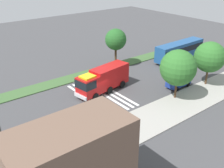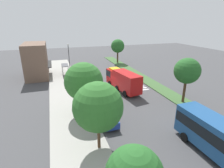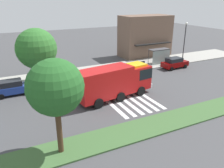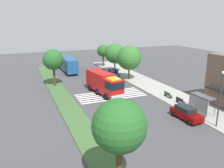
{
  "view_description": "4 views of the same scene",
  "coord_description": "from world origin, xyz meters",
  "px_view_note": "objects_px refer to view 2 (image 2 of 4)",
  "views": [
    {
      "loc": [
        20.22,
        28.89,
        18.34
      ],
      "look_at": [
        -1.92,
        0.64,
        1.6
      ],
      "focal_mm": 42.81,
      "sensor_mm": 36.0,
      "label": 1
    },
    {
      "loc": [
        -30.39,
        10.95,
        12.23
      ],
      "look_at": [
        -1.58,
        1.3,
        1.5
      ],
      "focal_mm": 28.59,
      "sensor_mm": 36.0,
      "label": 2
    },
    {
      "loc": [
        -12.43,
        -22.27,
        10.8
      ],
      "look_at": [
        -1.06,
        0.56,
        1.13
      ],
      "focal_mm": 36.83,
      "sensor_mm": 36.0,
      "label": 3
    },
    {
      "loc": [
        34.15,
        -14.18,
        12.52
      ],
      "look_at": [
        -1.06,
        0.55,
        1.71
      ],
      "focal_mm": 36.76,
      "sensor_mm": 36.0,
      "label": 4
    }
  ],
  "objects_px": {
    "sidewalk_tree_center": "(84,82)",
    "bench_west_of_shelter": "(70,82)",
    "bus_stop_shelter": "(67,68)",
    "sidewalk_tree_west": "(98,107)",
    "median_tree_west": "(118,46)",
    "bench_near_shelter": "(69,78)",
    "street_lamp": "(69,55)",
    "parked_car_west": "(108,117)",
    "median_tree_far_west": "(187,71)",
    "parked_car_mid": "(79,70)",
    "fire_truck": "(122,79)"
  },
  "relations": [
    {
      "from": "sidewalk_tree_center",
      "to": "bench_west_of_shelter",
      "type": "bearing_deg",
      "value": 2.92
    },
    {
      "from": "sidewalk_tree_west",
      "to": "street_lamp",
      "type": "bearing_deg",
      "value": -0.72
    },
    {
      "from": "median_tree_west",
      "to": "fire_truck",
      "type": "bearing_deg",
      "value": 161.91
    },
    {
      "from": "parked_car_mid",
      "to": "median_tree_west",
      "type": "bearing_deg",
      "value": -61.16
    },
    {
      "from": "sidewalk_tree_west",
      "to": "median_tree_west",
      "type": "bearing_deg",
      "value": -22.92
    },
    {
      "from": "fire_truck",
      "to": "median_tree_far_west",
      "type": "height_order",
      "value": "median_tree_far_west"
    },
    {
      "from": "sidewalk_tree_center",
      "to": "median_tree_far_west",
      "type": "distance_m",
      "value": 15.43
    },
    {
      "from": "street_lamp",
      "to": "sidewalk_tree_west",
      "type": "height_order",
      "value": "sidewalk_tree_west"
    },
    {
      "from": "street_lamp",
      "to": "sidewalk_tree_center",
      "type": "distance_m",
      "value": 24.11
    },
    {
      "from": "median_tree_far_west",
      "to": "street_lamp",
      "type": "bearing_deg",
      "value": 30.57
    },
    {
      "from": "street_lamp",
      "to": "median_tree_west",
      "type": "height_order",
      "value": "median_tree_west"
    },
    {
      "from": "street_lamp",
      "to": "parked_car_mid",
      "type": "bearing_deg",
      "value": -151.49
    },
    {
      "from": "sidewalk_tree_west",
      "to": "parked_car_mid",
      "type": "bearing_deg",
      "value": -4.45
    },
    {
      "from": "bus_stop_shelter",
      "to": "fire_truck",
      "type": "bearing_deg",
      "value": -145.54
    },
    {
      "from": "fire_truck",
      "to": "sidewalk_tree_west",
      "type": "bearing_deg",
      "value": 141.84
    },
    {
      "from": "fire_truck",
      "to": "bench_near_shelter",
      "type": "bearing_deg",
      "value": 35.98
    },
    {
      "from": "bench_west_of_shelter",
      "to": "median_tree_far_west",
      "type": "xyz_separation_m",
      "value": [
        -14.23,
        -16.03,
        4.59
      ]
    },
    {
      "from": "bench_near_shelter",
      "to": "median_tree_west",
      "type": "xyz_separation_m",
      "value": [
        12.75,
        -16.03,
        4.55
      ]
    },
    {
      "from": "bench_near_shelter",
      "to": "sidewalk_tree_west",
      "type": "relative_size",
      "value": 0.23
    },
    {
      "from": "bench_near_shelter",
      "to": "sidewalk_tree_center",
      "type": "xyz_separation_m",
      "value": [
        -16.06,
        -0.66,
        4.16
      ]
    },
    {
      "from": "street_lamp",
      "to": "median_tree_west",
      "type": "distance_m",
      "value": 15.73
    },
    {
      "from": "parked_car_west",
      "to": "median_tree_far_west",
      "type": "relative_size",
      "value": 0.6
    },
    {
      "from": "sidewalk_tree_west",
      "to": "median_tree_far_west",
      "type": "height_order",
      "value": "median_tree_far_west"
    },
    {
      "from": "parked_car_mid",
      "to": "median_tree_west",
      "type": "relative_size",
      "value": 0.64
    },
    {
      "from": "bench_west_of_shelter",
      "to": "sidewalk_tree_center",
      "type": "distance_m",
      "value": 13.64
    },
    {
      "from": "parked_car_west",
      "to": "bench_west_of_shelter",
      "type": "distance_m",
      "value": 16.68
    },
    {
      "from": "street_lamp",
      "to": "median_tree_west",
      "type": "relative_size",
      "value": 0.96
    },
    {
      "from": "fire_truck",
      "to": "parked_car_west",
      "type": "xyz_separation_m",
      "value": [
        -10.49,
        6.06,
        -1.15
      ]
    },
    {
      "from": "bench_west_of_shelter",
      "to": "median_tree_far_west",
      "type": "bearing_deg",
      "value": -131.58
    },
    {
      "from": "parked_car_west",
      "to": "sidewalk_tree_west",
      "type": "distance_m",
      "value": 5.98
    },
    {
      "from": "sidewalk_tree_center",
      "to": "sidewalk_tree_west",
      "type": "bearing_deg",
      "value": -180.0
    },
    {
      "from": "parked_car_mid",
      "to": "sidewalk_tree_center",
      "type": "relative_size",
      "value": 0.63
    },
    {
      "from": "bench_near_shelter",
      "to": "median_tree_far_west",
      "type": "xyz_separation_m",
      "value": [
        -17.32,
        -16.03,
        4.59
      ]
    },
    {
      "from": "bench_west_of_shelter",
      "to": "median_tree_west",
      "type": "xyz_separation_m",
      "value": [
        15.85,
        -16.03,
        4.55
      ]
    },
    {
      "from": "parked_car_west",
      "to": "parked_car_mid",
      "type": "distance_m",
      "value": 24.24
    },
    {
      "from": "bus_stop_shelter",
      "to": "bench_near_shelter",
      "type": "height_order",
      "value": "bus_stop_shelter"
    },
    {
      "from": "sidewalk_tree_west",
      "to": "median_tree_west",
      "type": "xyz_separation_m",
      "value": [
        36.36,
        -15.37,
        0.45
      ]
    },
    {
      "from": "bus_stop_shelter",
      "to": "sidewalk_tree_west",
      "type": "bearing_deg",
      "value": -178.56
    },
    {
      "from": "bench_near_shelter",
      "to": "sidewalk_tree_center",
      "type": "bearing_deg",
      "value": -177.64
    },
    {
      "from": "median_tree_west",
      "to": "bus_stop_shelter",
      "type": "bearing_deg",
      "value": 118.59
    },
    {
      "from": "parked_car_west",
      "to": "median_tree_far_west",
      "type": "height_order",
      "value": "median_tree_far_west"
    },
    {
      "from": "parked_car_west",
      "to": "bus_stop_shelter",
      "type": "height_order",
      "value": "bus_stop_shelter"
    },
    {
      "from": "street_lamp",
      "to": "sidewalk_tree_center",
      "type": "xyz_separation_m",
      "value": [
        -24.09,
        0.4,
        0.65
      ]
    },
    {
      "from": "bench_near_shelter",
      "to": "median_tree_west",
      "type": "height_order",
      "value": "median_tree_west"
    },
    {
      "from": "bench_near_shelter",
      "to": "bench_west_of_shelter",
      "type": "bearing_deg",
      "value": 180.0
    },
    {
      "from": "fire_truck",
      "to": "bus_stop_shelter",
      "type": "relative_size",
      "value": 2.71
    },
    {
      "from": "street_lamp",
      "to": "median_tree_west",
      "type": "bearing_deg",
      "value": -72.5
    },
    {
      "from": "bench_west_of_shelter",
      "to": "sidewalk_tree_center",
      "type": "height_order",
      "value": "sidewalk_tree_center"
    },
    {
      "from": "bus_stop_shelter",
      "to": "sidewalk_tree_west",
      "type": "height_order",
      "value": "sidewalk_tree_west"
    },
    {
      "from": "bus_stop_shelter",
      "to": "bench_near_shelter",
      "type": "distance_m",
      "value": 4.2
    }
  ]
}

